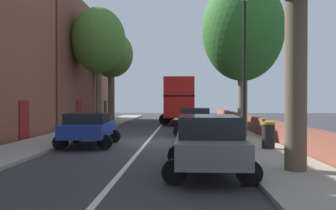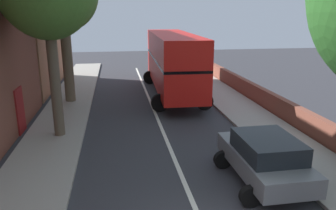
% 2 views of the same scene
% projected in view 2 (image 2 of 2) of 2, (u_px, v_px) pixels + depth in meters
% --- Properties ---
extents(double_decker_bus, '(3.81, 11.08, 4.06)m').
position_uv_depth(double_decker_bus, '(173.00, 60.00, 21.47)').
color(double_decker_bus, red).
rests_on(double_decker_bus, ground).
extents(parked_car_grey_right_0, '(2.51, 3.92, 1.66)m').
position_uv_depth(parked_car_grey_right_0, '(265.00, 157.00, 10.36)').
color(parked_car_grey_right_0, slate).
rests_on(parked_car_grey_right_0, ground).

